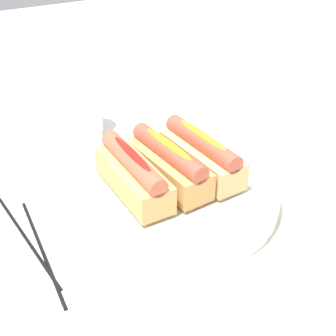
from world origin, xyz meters
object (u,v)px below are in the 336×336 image
at_px(chopstick_near, 42,249).
at_px(chopstick_far, 27,238).
at_px(hotdog_back, 168,163).
at_px(hotdog_front, 133,174).
at_px(water_glass, 83,110).
at_px(serving_bowl, 168,189).
at_px(hotdog_side, 200,153).

height_order(chopstick_near, chopstick_far, same).
bearing_deg(hotdog_back, chopstick_far, -92.77).
relative_size(hotdog_front, water_glass, 1.68).
distance_m(water_glass, chopstick_far, 0.31).
bearing_deg(hotdog_front, hotdog_back, 92.51).
height_order(serving_bowl, chopstick_far, serving_bowl).
height_order(hotdog_front, water_glass, hotdog_front).
distance_m(hotdog_back, chopstick_far, 0.22).
distance_m(hotdog_side, chopstick_near, 0.26).
relative_size(hotdog_side, water_glass, 1.71).
bearing_deg(hotdog_front, chopstick_far, -94.66).
xyz_separation_m(hotdog_side, chopstick_far, (-0.01, -0.26, -0.06)).
distance_m(serving_bowl, water_glass, 0.26).
xyz_separation_m(serving_bowl, chopstick_near, (0.02, -0.20, -0.02)).
relative_size(hotdog_back, hotdog_side, 1.00).
relative_size(hotdog_back, water_glass, 1.71).
relative_size(serving_bowl, chopstick_near, 1.47).
relative_size(serving_bowl, chopstick_far, 1.47).
relative_size(hotdog_back, chopstick_far, 0.70).
bearing_deg(water_glass, hotdog_side, 18.62).
distance_m(hotdog_front, chopstick_near, 0.15).
relative_size(hotdog_back, chopstick_near, 0.70).
bearing_deg(hotdog_side, serving_bowl, -87.49).
xyz_separation_m(serving_bowl, hotdog_back, (-0.00, -0.00, 0.04)).
bearing_deg(hotdog_front, serving_bowl, 92.51).
height_order(hotdog_front, hotdog_back, same).
bearing_deg(serving_bowl, water_glass, -172.94).
xyz_separation_m(hotdog_front, chopstick_far, (-0.01, -0.15, -0.06)).
relative_size(chopstick_near, chopstick_far, 1.00).
bearing_deg(hotdog_back, hotdog_front, -87.49).
xyz_separation_m(hotdog_front, chopstick_near, (0.02, -0.14, -0.06)).
bearing_deg(hotdog_front, chopstick_near, -82.84).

